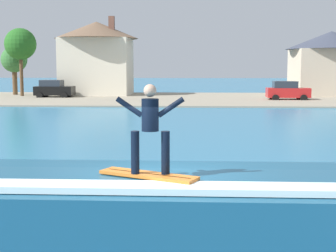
{
  "coord_description": "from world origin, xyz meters",
  "views": [
    {
      "loc": [
        0.65,
        -9.79,
        3.24
      ],
      "look_at": [
        -0.1,
        4.53,
        1.52
      ],
      "focal_mm": 53.25,
      "sensor_mm": 36.0,
      "label": 1
    }
  ],
  "objects_px": {
    "car_near_shore": "(54,89)",
    "car_far_shore": "(287,91)",
    "wave_crest": "(156,201)",
    "tree_short_bushy": "(20,45)",
    "house_gabled_white": "(331,60)",
    "surfer": "(150,124)",
    "house_with_chimney": "(97,54)",
    "tree_tall_bare": "(14,60)",
    "surfboard": "(148,175)"
  },
  "relations": [
    {
      "from": "car_near_shore",
      "to": "car_far_shore",
      "type": "bearing_deg",
      "value": -6.62
    },
    {
      "from": "wave_crest",
      "to": "tree_short_bushy",
      "type": "relative_size",
      "value": 1.5
    },
    {
      "from": "car_near_shore",
      "to": "house_gabled_white",
      "type": "height_order",
      "value": "house_gabled_white"
    },
    {
      "from": "tree_short_bushy",
      "to": "surfer",
      "type": "bearing_deg",
      "value": -67.84
    },
    {
      "from": "house_with_chimney",
      "to": "house_gabled_white",
      "type": "distance_m",
      "value": 25.48
    },
    {
      "from": "wave_crest",
      "to": "house_gabled_white",
      "type": "bearing_deg",
      "value": 71.13
    },
    {
      "from": "wave_crest",
      "to": "surfer",
      "type": "bearing_deg",
      "value": -96.92
    },
    {
      "from": "tree_tall_bare",
      "to": "tree_short_bushy",
      "type": "height_order",
      "value": "tree_short_bushy"
    },
    {
      "from": "surfer",
      "to": "house_gabled_white",
      "type": "xyz_separation_m",
      "value": [
        15.56,
        45.87,
        1.7
      ]
    },
    {
      "from": "car_far_shore",
      "to": "surfer",
      "type": "bearing_deg",
      "value": -104.06
    },
    {
      "from": "car_near_shore",
      "to": "tree_tall_bare",
      "type": "bearing_deg",
      "value": 144.15
    },
    {
      "from": "house_gabled_white",
      "to": "tree_short_bushy",
      "type": "distance_m",
      "value": 33.15
    },
    {
      "from": "wave_crest",
      "to": "tree_short_bushy",
      "type": "height_order",
      "value": "tree_short_bushy"
    },
    {
      "from": "surfer",
      "to": "car_far_shore",
      "type": "height_order",
      "value": "surfer"
    },
    {
      "from": "tree_short_bushy",
      "to": "wave_crest",
      "type": "bearing_deg",
      "value": -67.52
    },
    {
      "from": "surfer",
      "to": "car_far_shore",
      "type": "relative_size",
      "value": 0.42
    },
    {
      "from": "surfboard",
      "to": "tree_tall_bare",
      "type": "bearing_deg",
      "value": 112.82
    },
    {
      "from": "wave_crest",
      "to": "surfboard",
      "type": "height_order",
      "value": "surfboard"
    },
    {
      "from": "car_near_shore",
      "to": "house_with_chimney",
      "type": "bearing_deg",
      "value": 52.85
    },
    {
      "from": "surfer",
      "to": "car_near_shore",
      "type": "relative_size",
      "value": 0.44
    },
    {
      "from": "house_with_chimney",
      "to": "house_gabled_white",
      "type": "relative_size",
      "value": 0.93
    },
    {
      "from": "surfer",
      "to": "tree_short_bushy",
      "type": "relative_size",
      "value": 0.23
    },
    {
      "from": "tree_short_bushy",
      "to": "car_near_shore",
      "type": "bearing_deg",
      "value": -23.62
    },
    {
      "from": "surfer",
      "to": "tree_tall_bare",
      "type": "height_order",
      "value": "tree_tall_bare"
    },
    {
      "from": "house_with_chimney",
      "to": "surfer",
      "type": "bearing_deg",
      "value": -77.77
    },
    {
      "from": "house_with_chimney",
      "to": "wave_crest",
      "type": "bearing_deg",
      "value": -77.55
    },
    {
      "from": "tree_tall_bare",
      "to": "tree_short_bushy",
      "type": "xyz_separation_m",
      "value": [
        1.55,
        -2.24,
        1.61
      ]
    },
    {
      "from": "surfboard",
      "to": "surfer",
      "type": "bearing_deg",
      "value": -35.09
    },
    {
      "from": "car_far_shore",
      "to": "tree_tall_bare",
      "type": "bearing_deg",
      "value": 166.92
    },
    {
      "from": "wave_crest",
      "to": "tree_tall_bare",
      "type": "distance_m",
      "value": 48.46
    },
    {
      "from": "wave_crest",
      "to": "surfer",
      "type": "distance_m",
      "value": 1.71
    },
    {
      "from": "car_far_shore",
      "to": "surfboard",
      "type": "bearing_deg",
      "value": -104.13
    },
    {
      "from": "surfboard",
      "to": "car_near_shore",
      "type": "bearing_deg",
      "value": 108.15
    },
    {
      "from": "tree_tall_bare",
      "to": "wave_crest",
      "type": "bearing_deg",
      "value": -66.84
    },
    {
      "from": "wave_crest",
      "to": "surfboard",
      "type": "bearing_deg",
      "value": -102.31
    },
    {
      "from": "wave_crest",
      "to": "house_with_chimney",
      "type": "height_order",
      "value": "house_with_chimney"
    },
    {
      "from": "wave_crest",
      "to": "surfer",
      "type": "relative_size",
      "value": 6.42
    },
    {
      "from": "house_with_chimney",
      "to": "tree_short_bushy",
      "type": "relative_size",
      "value": 1.26
    },
    {
      "from": "surfer",
      "to": "house_with_chimney",
      "type": "xyz_separation_m",
      "value": [
        -9.91,
        45.72,
        2.37
      ]
    },
    {
      "from": "surfer",
      "to": "tree_tall_bare",
      "type": "xyz_separation_m",
      "value": [
        -18.95,
        44.97,
        1.73
      ]
    },
    {
      "from": "surfer",
      "to": "car_near_shore",
      "type": "distance_m",
      "value": 43.19
    },
    {
      "from": "car_far_shore",
      "to": "wave_crest",
      "type": "bearing_deg",
      "value": -104.15
    },
    {
      "from": "car_far_shore",
      "to": "house_gabled_white",
      "type": "xyz_separation_m",
      "value": [
        5.96,
        7.54,
        2.93
      ]
    },
    {
      "from": "house_gabled_white",
      "to": "car_far_shore",
      "type": "bearing_deg",
      "value": -128.35
    },
    {
      "from": "house_gabled_white",
      "to": "tree_tall_bare",
      "type": "xyz_separation_m",
      "value": [
        -34.51,
        -0.9,
        0.03
      ]
    },
    {
      "from": "car_near_shore",
      "to": "house_with_chimney",
      "type": "xyz_separation_m",
      "value": [
        3.57,
        4.71,
        3.59
      ]
    },
    {
      "from": "tree_tall_bare",
      "to": "surfer",
      "type": "bearing_deg",
      "value": -67.15
    },
    {
      "from": "wave_crest",
      "to": "tree_tall_bare",
      "type": "bearing_deg",
      "value": 113.16
    },
    {
      "from": "wave_crest",
      "to": "surfboard",
      "type": "relative_size",
      "value": 5.53
    },
    {
      "from": "surfer",
      "to": "surfboard",
      "type": "bearing_deg",
      "value": 144.91
    }
  ]
}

